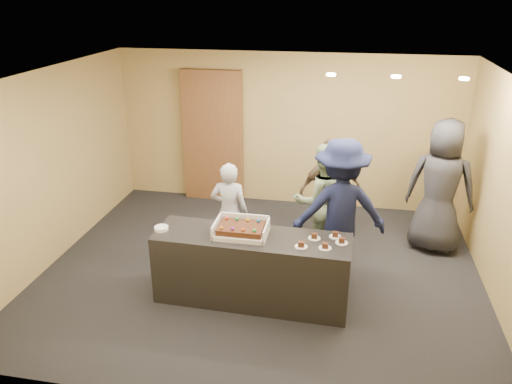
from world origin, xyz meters
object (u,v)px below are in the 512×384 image
sheet_cake (241,228)px  person_navy_man (340,210)px  storage_cabinet (213,137)px  person_dark_suit (441,186)px  plate_stack (161,228)px  person_sage_man (321,201)px  serving_counter (252,268)px  person_brown_extra (330,190)px  cake_box (241,231)px  person_server_grey (229,212)px

sheet_cake → person_navy_man: (1.16, 0.79, -0.02)m
storage_cabinet → person_dark_suit: size_ratio=1.18×
plate_stack → person_sage_man: size_ratio=0.10×
serving_counter → storage_cabinet: storage_cabinet is taller
storage_cabinet → person_brown_extra: size_ratio=1.46×
sheet_cake → person_dark_suit: person_dark_suit is taller
serving_counter → person_brown_extra: size_ratio=1.47×
serving_counter → cake_box: (-0.13, 0.02, 0.49)m
storage_cabinet → plate_stack: storage_cabinet is taller
plate_stack → person_server_grey: bearing=58.2°
storage_cabinet → person_sage_man: size_ratio=1.40×
plate_stack → cake_box: bearing=3.8°
sheet_cake → person_sage_man: bearing=56.5°
sheet_cake → person_brown_extra: person_brown_extra is taller
person_sage_man → person_navy_man: bearing=96.1°
serving_counter → person_sage_man: bearing=62.3°
serving_counter → person_sage_man: 1.59m
plate_stack → person_server_grey: size_ratio=0.12×
serving_counter → person_server_grey: person_server_grey is taller
cake_box → person_dark_suit: size_ratio=0.32×
sheet_cake → person_sage_man: size_ratio=0.32×
storage_cabinet → person_server_grey: (0.81, -2.13, -0.45)m
sheet_cake → person_brown_extra: 2.14m
storage_cabinet → sheet_cake: size_ratio=4.36×
person_server_grey → person_navy_man: bearing=171.5°
cake_box → person_sage_man: person_sage_man is taller
person_navy_man → person_dark_suit: person_dark_suit is taller
storage_cabinet → person_sage_man: 2.74m
cake_box → person_server_grey: 1.04m
cake_box → serving_counter: bearing=-10.0°
person_sage_man → person_dark_suit: person_dark_suit is taller
person_dark_suit → cake_box: bearing=49.8°
plate_stack → person_navy_man: 2.32m
storage_cabinet → person_brown_extra: storage_cabinet is taller
sheet_cake → plate_stack: (-1.01, -0.04, -0.08)m
person_navy_man → person_brown_extra: size_ratio=1.20×
person_navy_man → person_sage_man: bearing=-75.9°
plate_stack → person_dark_suit: size_ratio=0.09×
person_dark_suit → storage_cabinet: bearing=-3.9°
serving_counter → cake_box: 0.51m
cake_box → person_brown_extra: (0.99, 1.86, -0.13)m
cake_box → person_sage_man: bearing=56.1°
cake_box → person_dark_suit: 3.15m
person_brown_extra → person_dark_suit: bearing=159.6°
person_dark_suit → person_server_grey: bearing=31.1°
serving_counter → person_sage_man: person_sage_man is taller
person_sage_man → sheet_cake: bearing=36.4°
person_server_grey → person_sage_man: 1.33m
plate_stack → person_dark_suit: person_dark_suit is taller
person_navy_man → person_brown_extra: (-0.17, 1.10, -0.16)m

